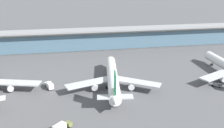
# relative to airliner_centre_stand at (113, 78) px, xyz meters

# --- Properties ---
(ground_plane) EXTENTS (1200.00, 1200.00, 0.00)m
(ground_plane) POSITION_rel_airliner_centre_stand_xyz_m (2.20, -0.61, -4.80)
(ground_plane) COLOR #515154
(airliner_centre_stand) EXTENTS (43.59, 57.15, 15.23)m
(airliner_centre_stand) POSITION_rel_airliner_centre_stand_xyz_m (0.00, 0.00, 0.00)
(airliner_centre_stand) COLOR white
(airliner_centre_stand) RESTS_ON ground
(service_truck_near_nose_olive) EXTENTS (6.87, 6.70, 3.10)m
(service_truck_near_nose_olive) POSITION_rel_airliner_centre_stand_xyz_m (-23.71, -32.18, -3.11)
(service_truck_near_nose_olive) COLOR olive
(service_truck_near_nose_olive) RESTS_ON ground
(service_truck_by_tail_white) EXTENTS (4.71, 7.64, 3.10)m
(service_truck_by_tail_white) POSITION_rel_airliner_centre_stand_xyz_m (-29.30, 4.07, -3.11)
(service_truck_by_tail_white) COLOR silver
(service_truck_by_tail_white) RESTS_ON ground
(service_truck_on_taxiway_grey) EXTENTS (5.43, 6.06, 2.70)m
(service_truck_on_taxiway_grey) POSITION_rel_airliner_centre_stand_xyz_m (49.13, -8.51, -3.99)
(service_truck_on_taxiway_grey) COLOR gray
(service_truck_on_taxiway_grey) RESTS_ON ground
(terminal_building) EXTENTS (244.62, 12.80, 15.20)m
(terminal_building) POSITION_rel_airliner_centre_stand_xyz_m (2.20, 65.90, 3.07)
(terminal_building) COLOR beige
(terminal_building) RESTS_ON ground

